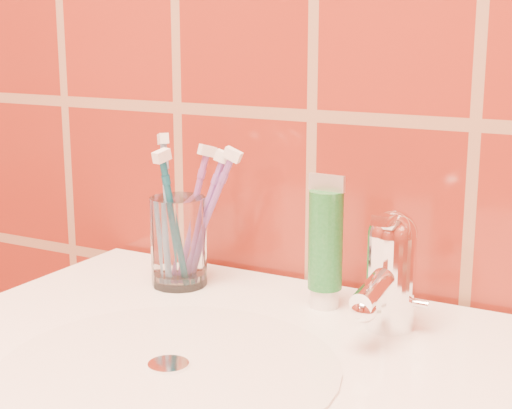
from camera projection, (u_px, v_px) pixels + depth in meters
The scene contains 8 objects.
glass_tumbler at pixel (179, 242), 0.89m from camera, with size 0.06×0.06×0.10m, color white.
toothpaste_tube at pixel (325, 246), 0.82m from camera, with size 0.04×0.04×0.14m.
faucet at pixel (390, 267), 0.76m from camera, with size 0.05×0.11×0.12m.
toothbrush_0 at pixel (168, 210), 0.90m from camera, with size 0.05×0.05×0.18m, color #73A0CC, non-canonical shape.
toothbrush_1 at pixel (207, 218), 0.88m from camera, with size 0.09×0.03×0.17m, color #744696, non-canonical shape.
toothbrush_2 at pixel (174, 221), 0.87m from camera, with size 0.03×0.05×0.17m, color #0B4B61, non-canonical shape.
toothbrush_3 at pixel (192, 215), 0.90m from camera, with size 0.05×0.06×0.17m, color #884798, non-canonical shape.
toothbrush_4 at pixel (202, 219), 0.89m from camera, with size 0.07×0.04×0.16m, color #7B4DA5, non-canonical shape.
Camera 1 is at (0.37, 0.39, 1.14)m, focal length 55.00 mm.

